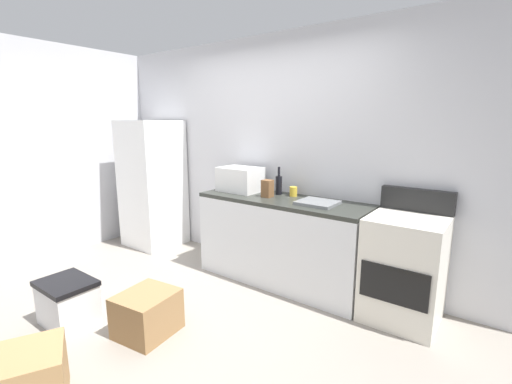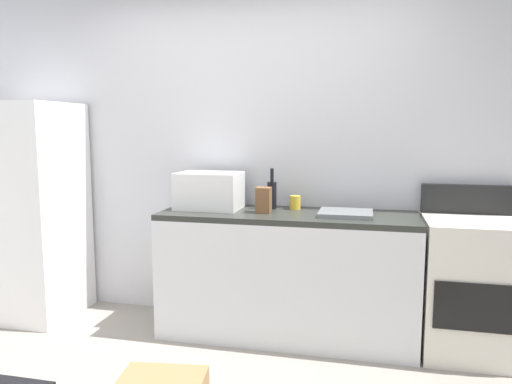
{
  "view_description": "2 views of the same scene",
  "coord_description": "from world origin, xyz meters",
  "views": [
    {
      "loc": [
        2.16,
        -1.77,
        1.68
      ],
      "look_at": [
        0.05,
        1.08,
        0.96
      ],
      "focal_mm": 24.56,
      "sensor_mm": 36.0,
      "label": 1
    },
    {
      "loc": [
        0.85,
        -2.13,
        1.49
      ],
      "look_at": [
        0.12,
        0.99,
        1.07
      ],
      "focal_mm": 34.03,
      "sensor_mm": 36.0,
      "label": 2
    }
  ],
  "objects": [
    {
      "name": "wine_bottle",
      "position": [
        0.16,
        1.34,
        1.01
      ],
      "size": [
        0.07,
        0.07,
        0.3
      ],
      "color": "black",
      "rests_on": "kitchen_counter"
    },
    {
      "name": "coffee_mug",
      "position": [
        0.33,
        1.37,
        0.95
      ],
      "size": [
        0.08,
        0.08,
        0.1
      ],
      "primitive_type": "cylinder",
      "color": "gold",
      "rests_on": "kitchen_counter"
    },
    {
      "name": "knife_block",
      "position": [
        0.14,
        1.16,
        0.99
      ],
      "size": [
        0.1,
        0.1,
        0.18
      ],
      "primitive_type": "cube",
      "color": "brown",
      "rests_on": "kitchen_counter"
    },
    {
      "name": "microwave",
      "position": [
        -0.29,
        1.24,
        1.04
      ],
      "size": [
        0.46,
        0.34,
        0.27
      ],
      "primitive_type": "cube",
      "color": "white",
      "rests_on": "kitchen_counter"
    },
    {
      "name": "kitchen_counter",
      "position": [
        0.3,
        1.2,
        0.45
      ],
      "size": [
        1.8,
        0.6,
        0.9
      ],
      "color": "silver",
      "rests_on": "ground_plane"
    },
    {
      "name": "sink_basin",
      "position": [
        0.71,
        1.18,
        0.92
      ],
      "size": [
        0.36,
        0.32,
        0.03
      ],
      "primitive_type": "cube",
      "color": "slate",
      "rests_on": "kitchen_counter"
    },
    {
      "name": "refrigerator",
      "position": [
        -1.75,
        1.15,
        0.84
      ],
      "size": [
        0.68,
        0.66,
        1.69
      ],
      "primitive_type": "cube",
      "color": "white",
      "rests_on": "ground_plane"
    },
    {
      "name": "wall_back",
      "position": [
        0.0,
        1.55,
        1.3
      ],
      "size": [
        5.0,
        0.1,
        2.6
      ],
      "primitive_type": "cube",
      "color": "silver",
      "rests_on": "ground_plane"
    },
    {
      "name": "stove_oven",
      "position": [
        1.52,
        1.21,
        0.47
      ],
      "size": [
        0.6,
        0.61,
        1.1
      ],
      "color": "silver",
      "rests_on": "ground_plane"
    }
  ]
}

